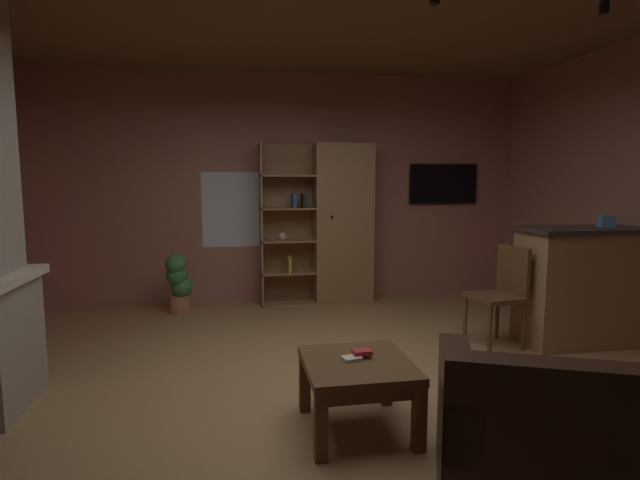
# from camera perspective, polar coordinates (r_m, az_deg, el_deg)

# --- Properties ---
(floor) EXTENTS (6.14, 5.71, 0.02)m
(floor) POSITION_cam_1_polar(r_m,az_deg,el_deg) (3.72, 1.14, -17.20)
(floor) COLOR #A37A4C
(floor) RESTS_ON ground
(wall_back) EXTENTS (6.26, 0.06, 2.85)m
(wall_back) POSITION_cam_1_polar(r_m,az_deg,el_deg) (6.25, -4.04, 6.07)
(wall_back) COLOR #AD7060
(wall_back) RESTS_ON ground
(window_pane_back) EXTENTS (0.78, 0.01, 0.93)m
(window_pane_back) POSITION_cam_1_polar(r_m,az_deg,el_deg) (6.19, -10.04, 3.50)
(window_pane_back) COLOR white
(bookshelf_cabinet) EXTENTS (1.39, 0.41, 1.97)m
(bookshelf_cabinet) POSITION_cam_1_polar(r_m,az_deg,el_deg) (6.10, 1.83, 1.84)
(bookshelf_cabinet) COLOR #997047
(bookshelf_cabinet) RESTS_ON ground
(kitchen_bar_counter) EXTENTS (1.39, 0.58, 1.09)m
(kitchen_bar_counter) POSITION_cam_1_polar(r_m,az_deg,el_deg) (5.22, 29.21, -4.61)
(kitchen_bar_counter) COLOR #997047
(kitchen_bar_counter) RESTS_ON ground
(tissue_box) EXTENTS (0.15, 0.15, 0.11)m
(tissue_box) POSITION_cam_1_polar(r_m,az_deg,el_deg) (5.20, 30.44, 1.91)
(tissue_box) COLOR #598CBF
(tissue_box) RESTS_ON kitchen_bar_counter
(leather_couch) EXTENTS (1.77, 1.42, 0.84)m
(leather_couch) POSITION_cam_1_polar(r_m,az_deg,el_deg) (2.65, 32.53, -20.99)
(leather_couch) COLOR #382116
(leather_couch) RESTS_ON ground
(coffee_table) EXTENTS (0.64, 0.67, 0.43)m
(coffee_table) POSITION_cam_1_polar(r_m,az_deg,el_deg) (3.06, 4.40, -15.38)
(coffee_table) COLOR brown
(coffee_table) RESTS_ON ground
(table_book_0) EXTENTS (0.13, 0.11, 0.02)m
(table_book_0) POSITION_cam_1_polar(r_m,az_deg,el_deg) (3.03, 3.71, -13.64)
(table_book_0) COLOR beige
(table_book_0) RESTS_ON coffee_table
(table_book_1) EXTENTS (0.12, 0.08, 0.03)m
(table_book_1) POSITION_cam_1_polar(r_m,az_deg,el_deg) (3.08, 4.92, -12.89)
(table_book_1) COLOR #B22D2D
(table_book_1) RESTS_ON coffee_table
(dining_chair) EXTENTS (0.48, 0.48, 0.92)m
(dining_chair) POSITION_cam_1_polar(r_m,az_deg,el_deg) (4.77, 20.55, -5.40)
(dining_chair) COLOR brown
(dining_chair) RESTS_ON ground
(potted_floor_plant) EXTENTS (0.30, 0.29, 0.70)m
(potted_floor_plant) POSITION_cam_1_polar(r_m,az_deg,el_deg) (5.83, -16.20, -4.74)
(potted_floor_plant) COLOR #B77051
(potted_floor_plant) RESTS_ON ground
(wall_mounted_tv) EXTENTS (0.94, 0.06, 0.53)m
(wall_mounted_tv) POSITION_cam_1_polar(r_m,az_deg,el_deg) (6.75, 14.18, 6.37)
(wall_mounted_tv) COLOR black
(track_light_spot_3) EXTENTS (0.07, 0.07, 0.09)m
(track_light_spot_3) POSITION_cam_1_polar(r_m,az_deg,el_deg) (4.52, 30.26, 22.39)
(track_light_spot_3) COLOR black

